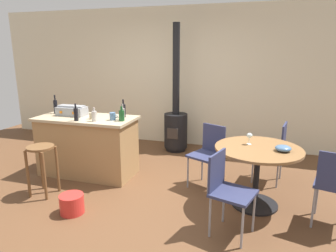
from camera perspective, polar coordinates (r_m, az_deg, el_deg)
The scene contains 22 objects.
ground_plane at distance 4.15m, azimuth -6.86°, elevation -12.57°, with size 8.80×8.80×0.00m, color brown.
back_wall at distance 6.04m, azimuth 2.24°, elevation 9.25°, with size 8.00×0.10×2.70m, color beige.
kitchen_island at distance 4.74m, azimuth -15.07°, elevation -3.64°, with size 1.48×0.70×0.90m.
wooden_stool at distance 4.24m, azimuth -22.97°, elevation -5.84°, with size 0.34×0.34×0.67m.
dining_table at distance 3.76m, azimuth 16.69°, elevation -6.49°, with size 1.02×1.02×0.74m.
folding_chair_near at distance 4.18m, azimuth 7.75°, elevation -4.76°, with size 0.53×0.53×0.87m.
folding_chair_far at distance 3.16m, azimuth 11.20°, elevation -11.41°, with size 0.50×0.50×0.86m.
folding_chair_left at distance 3.61m, azimuth 29.35°, elevation -9.41°, with size 0.49×0.49×0.88m.
folding_chair_right at distance 4.52m, azimuth 19.53°, elevation -3.85°, with size 0.47×0.47×0.88m.
wood_stove at distance 5.65m, azimuth 1.50°, elevation 0.83°, with size 0.44×0.45×2.35m.
toolbox at distance 4.81m, azimuth -17.88°, elevation 2.80°, with size 0.44×0.24×0.16m.
bottle_0 at distance 4.41m, azimuth -17.14°, elevation 2.17°, with size 0.06×0.06×0.25m.
bottle_1 at distance 4.26m, azimuth -8.84°, elevation 2.04°, with size 0.08×0.08×0.21m.
bottle_2 at distance 4.50m, azimuth -8.51°, elevation 2.97°, with size 0.07×0.07×0.27m.
bottle_3 at distance 4.32m, azimuth -13.90°, elevation 1.90°, with size 0.07×0.07×0.20m.
bottle_4 at distance 5.04m, azimuth -20.66°, elevation 3.53°, with size 0.06×0.06×0.29m.
bottle_5 at distance 4.34m, azimuth -8.63°, elevation 2.38°, with size 0.06×0.06×0.23m.
cup_0 at distance 4.34m, azimuth -10.50°, elevation 1.83°, with size 0.12×0.09×0.11m.
cup_1 at distance 4.47m, azimuth -14.30°, elevation 1.90°, with size 0.11×0.07×0.09m.
wine_glass at distance 3.78m, azimuth 15.28°, elevation -1.84°, with size 0.07×0.07×0.14m.
serving_bowl at distance 3.66m, azimuth 21.11°, elevation -3.98°, with size 0.18×0.18×0.07m, color #4C7099.
plastic_bucket at distance 3.79m, azimuth -17.86°, elevation -13.96°, with size 0.28×0.28×0.23m, color red.
Camera 1 is at (1.54, -3.38, 1.85)m, focal length 31.96 mm.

